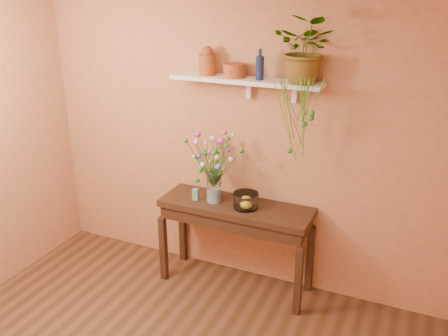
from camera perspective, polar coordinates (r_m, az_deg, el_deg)
room at (r=2.72m, az=-13.54°, el=-8.88°), size 4.04×4.04×2.70m
sideboard at (r=4.36m, az=1.38°, el=-5.74°), size 1.37×0.44×0.83m
wall_shelf at (r=4.05m, az=2.69°, el=10.22°), size 1.30×0.24×0.19m
terracotta_jug at (r=4.18m, az=-1.98°, el=12.47°), size 0.15×0.15×0.24m
terracotta_pot at (r=4.07m, az=1.25°, el=11.43°), size 0.24×0.24×0.11m
blue_bottle at (r=3.96m, az=4.24°, el=11.75°), size 0.07×0.07×0.25m
spider_plant at (r=3.85m, az=9.73°, el=13.63°), size 0.53×0.48×0.52m
plant_fronds at (r=3.79m, az=9.06°, el=5.83°), size 0.37×0.31×0.70m
glass_vase at (r=4.31m, az=-1.19°, el=-2.55°), size 0.13×0.13×0.27m
bouquet at (r=4.20m, az=-1.34°, el=1.60°), size 0.53×0.38×0.53m
glass_bowl at (r=4.23m, az=2.59°, el=-3.89°), size 0.22×0.22×0.13m
lemon at (r=4.22m, az=2.60°, el=-4.23°), size 0.08×0.08×0.08m
carton at (r=4.38m, az=-3.38°, el=-3.11°), size 0.06×0.04×0.11m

